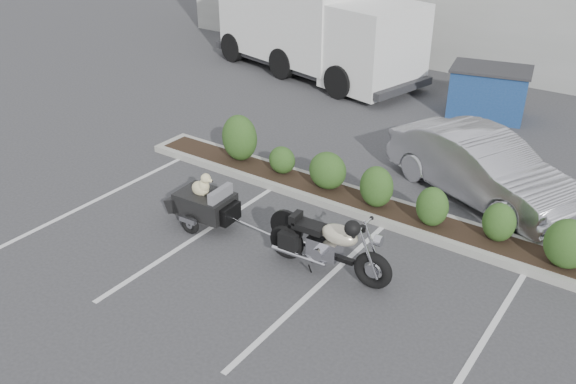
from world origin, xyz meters
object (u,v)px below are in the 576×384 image
Objects in this scene: pet_trailer at (205,202)px; dumpster at (488,92)px; motorcycle at (328,246)px; sedan at (481,167)px; delivery_truck at (315,21)px.

pet_trailer is 0.79× the size of dumpster.
motorcycle is at bearing -100.17° from dumpster.
motorcycle is 1.25× the size of pet_trailer.
dumpster is at bearing 71.22° from pet_trailer.
dumpster is (-1.48, 4.76, 0.00)m from sedan.
motorcycle is at bearing -173.24° from sedan.
delivery_truck reaches higher than sedan.
sedan is at bearing 43.04° from pet_trailer.
sedan is (1.15, 4.15, 0.16)m from motorcycle.
pet_trailer is at bearing 176.23° from motorcycle.
motorcycle reaches higher than pet_trailer.
pet_trailer is 0.44× the size of sedan.
sedan is 1.80× the size of dumpster.
pet_trailer is at bearing -55.34° from delivery_truck.
dumpster is (2.46, 8.88, 0.23)m from pet_trailer.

